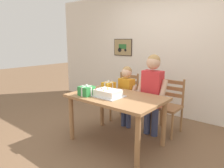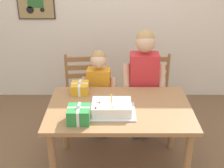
% 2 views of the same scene
% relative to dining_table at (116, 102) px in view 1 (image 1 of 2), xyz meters
% --- Properties ---
extents(ground_plane, '(20.00, 20.00, 0.00)m').
position_rel_dining_table_xyz_m(ground_plane, '(0.00, 0.00, -0.64)').
color(ground_plane, brown).
extents(back_wall, '(6.40, 0.11, 2.60)m').
position_rel_dining_table_xyz_m(back_wall, '(-0.00, 1.72, 0.66)').
color(back_wall, silver).
rests_on(back_wall, ground).
extents(dining_table, '(1.38, 0.88, 0.74)m').
position_rel_dining_table_xyz_m(dining_table, '(0.00, 0.00, 0.00)').
color(dining_table, '#9E7047').
rests_on(dining_table, ground).
extents(birthday_cake, '(0.44, 0.34, 0.19)m').
position_rel_dining_table_xyz_m(birthday_cake, '(-0.08, -0.10, 0.15)').
color(birthday_cake, silver).
rests_on(birthday_cake, dining_table).
extents(gift_box_red_large, '(0.20, 0.20, 0.17)m').
position_rel_dining_table_xyz_m(gift_box_red_large, '(-0.36, -0.25, 0.17)').
color(gift_box_red_large, '#2D8E42').
rests_on(gift_box_red_large, dining_table).
extents(gift_box_beside_cake, '(0.18, 0.20, 0.14)m').
position_rel_dining_table_xyz_m(gift_box_beside_cake, '(-0.41, 0.31, 0.16)').
color(gift_box_beside_cake, gold).
rests_on(gift_box_beside_cake, dining_table).
extents(chair_left, '(0.45, 0.45, 0.92)m').
position_rel_dining_table_xyz_m(chair_left, '(-0.45, 0.86, -0.17)').
color(chair_left, '#996B42').
rests_on(chair_left, ground).
extents(chair_right, '(0.42, 0.42, 0.92)m').
position_rel_dining_table_xyz_m(chair_right, '(0.44, 0.86, -0.17)').
color(chair_right, '#996B42').
rests_on(chair_right, ground).
extents(child_older, '(0.48, 0.27, 1.34)m').
position_rel_dining_table_xyz_m(child_older, '(0.28, 0.57, 0.17)').
color(child_older, '#38426B').
rests_on(child_older, ground).
extents(child_younger, '(0.41, 0.24, 1.11)m').
position_rel_dining_table_xyz_m(child_younger, '(-0.22, 0.57, 0.03)').
color(child_younger, '#38426B').
rests_on(child_younger, ground).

